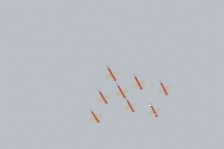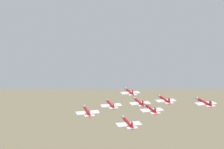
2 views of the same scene
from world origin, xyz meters
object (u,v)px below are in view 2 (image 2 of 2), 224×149
Objects in this scene: jet_starboard_outer at (87,112)px; jet_port_trail at (151,109)px; jet_lead at (130,92)px; jet_center_rear at (205,103)px; jet_starboard_inner at (165,100)px; jet_port_outer at (139,102)px; jet_port_inner at (111,104)px; jet_starboard_trail at (128,123)px.

jet_starboard_outer is 27.15m from jet_port_trail.
jet_lead is 1.00× the size of jet_center_rear.
jet_starboard_inner is at bearing -45.00° from jet_lead.
jet_starboard_outer reaches higher than jet_port_trail.
jet_center_rear is (28.91, 6.46, 1.46)m from jet_port_outer.
jet_port_inner is 21.18m from jet_port_trail.
jet_center_rear is (37.82, -5.43, 0.38)m from jet_lead.
jet_starboard_outer is 19.15m from jet_starboard_trail.
jet_center_rear is 42.73m from jet_starboard_trail.
jet_port_inner is at bearing -135.00° from jet_lead.
jet_starboard_outer is at bearing -155.77° from jet_port_outer.
jet_port_outer is 1.00× the size of jet_starboard_outer.
jet_starboard_outer is 1.00× the size of jet_starboard_trail.
jet_starboard_outer reaches higher than jet_port_outer.
jet_center_rear is (43.25, 32.39, -0.36)m from jet_starboard_outer.
jet_center_rear reaches higher than jet_port_outer.
jet_center_rear reaches higher than jet_lead.
jet_center_rear reaches higher than jet_port_inner.
jet_lead is 14.90m from jet_port_outer.
jet_port_trail is (23.24, 14.03, -0.34)m from jet_starboard_outer.
jet_center_rear is (18.91, -2.72, 1.62)m from jet_starboard_inner.
jet_lead is at bearing 71.57° from jet_starboard_trail.
jet_port_outer is 29.68m from jet_starboard_outer.
jet_starboard_outer is (-14.34, -25.92, 1.82)m from jet_port_outer.
jet_port_outer is (-10.00, -9.18, 0.16)m from jet_starboard_inner.
jet_port_trail is 1.00× the size of jet_starboard_trail.
jet_port_trail is (8.91, -11.89, 1.48)m from jet_port_outer.
jet_port_inner is 1.00× the size of jet_port_trail.
jet_port_outer is at bearing 24.23° from jet_starboard_outer.
jet_port_outer is 1.00× the size of jet_port_trail.
jet_port_inner is 1.00× the size of jet_starboard_inner.
jet_port_outer is 14.93m from jet_port_trail.
jet_starboard_outer reaches higher than jet_port_inner.
jet_lead is 1.00× the size of jet_port_trail.
jet_center_rear is 1.00× the size of jet_port_trail.
jet_starboard_trail is at bearing -45.00° from jet_starboard_outer.
jet_starboard_outer is (-24.34, -35.10, 1.98)m from jet_starboard_inner.
jet_lead is at bearing 90.00° from jet_port_outer.
jet_port_inner is 42.75m from jet_center_rear.
jet_lead is 19.16m from jet_port_inner.
jet_starboard_trail is at bearing -141.34° from jet_port_trail.
jet_starboard_outer is 54.03m from jet_center_rear.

